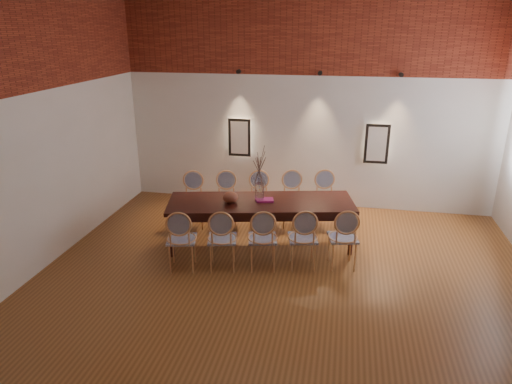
% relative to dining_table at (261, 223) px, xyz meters
% --- Properties ---
extents(floor, '(7.00, 7.00, 0.02)m').
position_rel_dining_table_xyz_m(floor, '(0.52, -1.53, -0.39)').
color(floor, brown).
rests_on(floor, ground).
extents(wall_back, '(7.00, 0.10, 4.00)m').
position_rel_dining_table_xyz_m(wall_back, '(0.52, 2.02, 1.62)').
color(wall_back, silver).
rests_on(wall_back, ground).
extents(wall_front, '(7.00, 0.10, 4.00)m').
position_rel_dining_table_xyz_m(wall_front, '(0.52, -5.08, 1.62)').
color(wall_front, silver).
rests_on(wall_front, ground).
extents(wall_left, '(0.10, 7.00, 4.00)m').
position_rel_dining_table_xyz_m(wall_left, '(-3.03, -1.53, 1.62)').
color(wall_left, silver).
rests_on(wall_left, ground).
extents(brick_band_back, '(7.00, 0.02, 1.50)m').
position_rel_dining_table_xyz_m(brick_band_back, '(0.52, 1.95, 2.88)').
color(brick_band_back, maroon).
rests_on(brick_band_back, ground).
extents(brick_band_front, '(7.00, 0.02, 1.50)m').
position_rel_dining_table_xyz_m(brick_band_front, '(0.52, -5.01, 2.88)').
color(brick_band_front, maroon).
rests_on(brick_band_front, ground).
extents(niche_left, '(0.36, 0.06, 0.66)m').
position_rel_dining_table_xyz_m(niche_left, '(-0.78, 1.92, 0.93)').
color(niche_left, '#FFEAC6').
rests_on(niche_left, wall_back).
extents(niche_right, '(0.36, 0.06, 0.66)m').
position_rel_dining_table_xyz_m(niche_right, '(1.82, 1.92, 0.93)').
color(niche_right, '#FFEAC6').
rests_on(niche_right, wall_back).
extents(spot_fixture_left, '(0.08, 0.10, 0.08)m').
position_rel_dining_table_xyz_m(spot_fixture_left, '(-0.78, 1.89, 2.17)').
color(spot_fixture_left, black).
rests_on(spot_fixture_left, wall_back).
extents(spot_fixture_mid, '(0.08, 0.10, 0.08)m').
position_rel_dining_table_xyz_m(spot_fixture_mid, '(0.72, 1.89, 2.17)').
color(spot_fixture_mid, black).
rests_on(spot_fixture_mid, wall_back).
extents(spot_fixture_right, '(0.08, 0.10, 0.08)m').
position_rel_dining_table_xyz_m(spot_fixture_right, '(2.12, 1.89, 2.17)').
color(spot_fixture_right, black).
rests_on(spot_fixture_right, wall_back).
extents(dining_table, '(3.04, 1.54, 0.75)m').
position_rel_dining_table_xyz_m(dining_table, '(0.00, 0.00, 0.00)').
color(dining_table, black).
rests_on(dining_table, floor).
extents(chair_near_a, '(0.52, 0.52, 0.94)m').
position_rel_dining_table_xyz_m(chair_near_a, '(-0.97, -0.98, 0.09)').
color(chair_near_a, tan).
rests_on(chair_near_a, floor).
extents(chair_near_b, '(0.52, 0.52, 0.94)m').
position_rel_dining_table_xyz_m(chair_near_b, '(-0.41, -0.86, 0.09)').
color(chair_near_b, tan).
rests_on(chair_near_b, floor).
extents(chair_near_c, '(0.52, 0.52, 0.94)m').
position_rel_dining_table_xyz_m(chair_near_c, '(0.16, -0.73, 0.09)').
color(chair_near_c, tan).
rests_on(chair_near_c, floor).
extents(chair_near_d, '(0.52, 0.52, 0.94)m').
position_rel_dining_table_xyz_m(chair_near_d, '(0.73, -0.60, 0.09)').
color(chair_near_d, tan).
rests_on(chair_near_d, floor).
extents(chair_near_e, '(0.52, 0.52, 0.94)m').
position_rel_dining_table_xyz_m(chair_near_e, '(1.30, -0.48, 0.09)').
color(chair_near_e, tan).
rests_on(chair_near_e, floor).
extents(chair_far_a, '(0.52, 0.52, 0.94)m').
position_rel_dining_table_xyz_m(chair_far_a, '(-1.30, 0.48, 0.09)').
color(chair_far_a, tan).
rests_on(chair_far_a, floor).
extents(chair_far_b, '(0.52, 0.52, 0.94)m').
position_rel_dining_table_xyz_m(chair_far_b, '(-0.73, 0.60, 0.09)').
color(chair_far_b, tan).
rests_on(chair_far_b, floor).
extents(chair_far_c, '(0.52, 0.52, 0.94)m').
position_rel_dining_table_xyz_m(chair_far_c, '(-0.16, 0.73, 0.09)').
color(chair_far_c, tan).
rests_on(chair_far_c, floor).
extents(chair_far_d, '(0.52, 0.52, 0.94)m').
position_rel_dining_table_xyz_m(chair_far_d, '(0.41, 0.86, 0.09)').
color(chair_far_d, tan).
rests_on(chair_far_d, floor).
extents(chair_far_e, '(0.52, 0.52, 0.94)m').
position_rel_dining_table_xyz_m(chair_far_e, '(0.97, 0.98, 0.09)').
color(chair_far_e, tan).
rests_on(chair_far_e, floor).
extents(vase, '(0.14, 0.14, 0.30)m').
position_rel_dining_table_xyz_m(vase, '(-0.02, -0.00, 0.53)').
color(vase, silver).
rests_on(vase, dining_table).
extents(dried_branches, '(0.50, 0.50, 0.70)m').
position_rel_dining_table_xyz_m(dried_branches, '(-0.02, -0.00, 0.98)').
color(dried_branches, '#4A3730').
rests_on(dried_branches, vase).
extents(bowl, '(0.24, 0.24, 0.18)m').
position_rel_dining_table_xyz_m(bowl, '(-0.46, -0.15, 0.46)').
color(bowl, brown).
rests_on(bowl, dining_table).
extents(book, '(0.29, 0.23, 0.03)m').
position_rel_dining_table_xyz_m(book, '(0.06, 0.03, 0.39)').
color(book, '#8F145A').
rests_on(book, dining_table).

